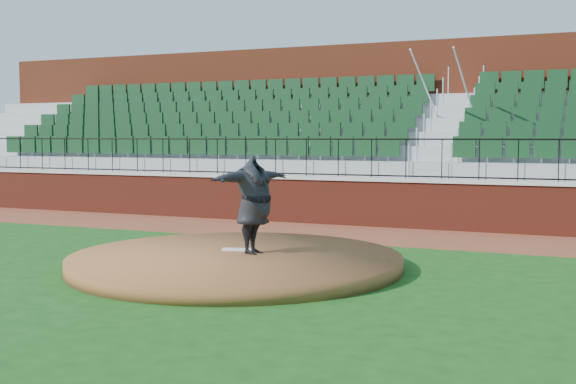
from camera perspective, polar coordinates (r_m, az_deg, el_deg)
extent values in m
plane|color=#144413|center=(12.70, -2.71, -6.34)|extent=(90.00, 90.00, 0.00)
cube|color=brown|center=(17.65, 5.06, -3.29)|extent=(34.00, 3.20, 0.01)
cube|color=maroon|center=(19.10, 6.59, -0.93)|extent=(34.00, 0.35, 1.20)
cube|color=#B7B7B7|center=(19.05, 6.61, 1.02)|extent=(34.00, 0.45, 0.10)
cube|color=maroon|center=(24.36, 10.44, 5.24)|extent=(34.00, 0.50, 5.50)
cylinder|color=brown|center=(13.07, -4.14, -5.48)|extent=(5.98, 5.98, 0.25)
cube|color=white|center=(13.47, -4.03, -4.57)|extent=(0.58, 0.28, 0.04)
imported|color=black|center=(12.99, -2.71, -1.03)|extent=(0.96, 2.25, 1.78)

